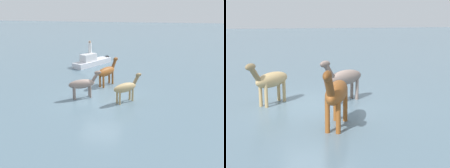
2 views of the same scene
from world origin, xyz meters
TOP-DOWN VIEW (x-y plane):
  - ground_plane at (0.00, 0.00)m, footprint 144.03×144.03m
  - horse_lead at (-0.18, 1.12)m, footprint 1.49×1.99m
  - horse_chestnut_trailing at (2.73, 0.21)m, footprint 2.39×1.31m
  - horse_mid_herd at (-0.34, -1.64)m, footprint 1.82×1.69m
  - boat_launch_far at (8.74, 3.07)m, footprint 4.39×3.08m
  - person_boatman_standing at (8.96, 3.27)m, footprint 0.32×0.32m

SIDE VIEW (x-z plane):
  - ground_plane at x=0.00m, z-range 0.00..0.00m
  - boat_launch_far at x=8.74m, z-range -0.36..0.97m
  - horse_mid_herd at x=-0.34m, z-range 0.08..1.75m
  - horse_lead at x=-0.18m, z-range 0.09..1.77m
  - horse_chestnut_trailing at x=2.73m, z-range 0.10..2.00m
  - person_boatman_standing at x=8.96m, z-range 1.13..2.32m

